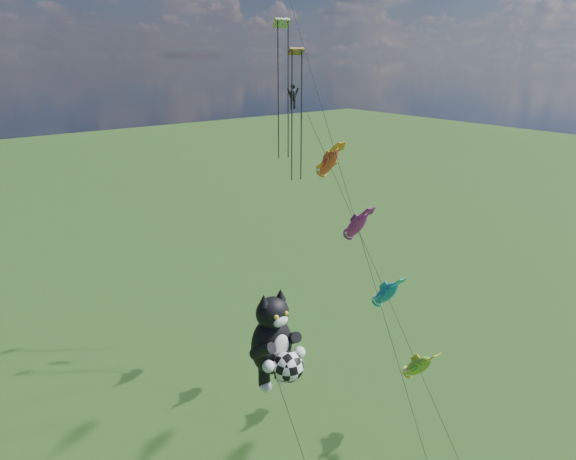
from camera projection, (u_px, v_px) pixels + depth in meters
cat_kite_rig at (275, 343)px, 23.89m from camera, size 2.69×4.19×12.18m
fish_windsock_rig at (371, 260)px, 30.09m from camera, size 1.44×15.95×19.31m
parafoil_rig at (295, 96)px, 31.93m from camera, size 3.01×17.49×27.99m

